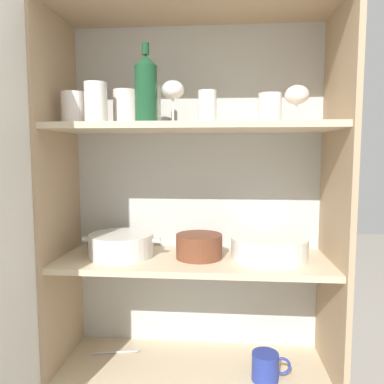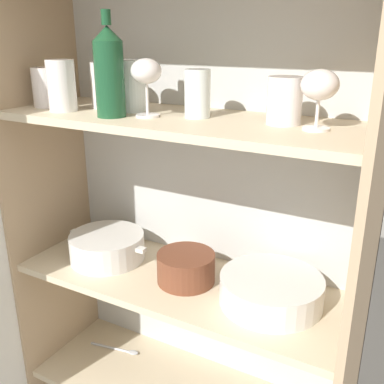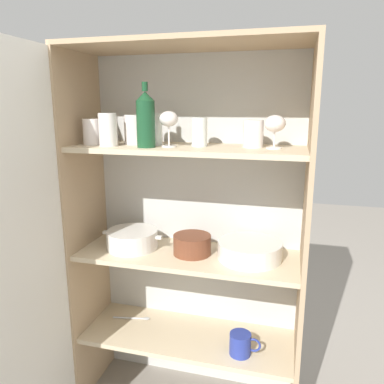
{
  "view_description": "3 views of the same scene",
  "coord_description": "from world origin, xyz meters",
  "px_view_note": "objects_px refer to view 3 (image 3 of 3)",
  "views": [
    {
      "loc": [
        0.1,
        -1.08,
        1.07
      ],
      "look_at": [
        -0.01,
        0.19,
        0.94
      ],
      "focal_mm": 35.0,
      "sensor_mm": 36.0,
      "label": 1
    },
    {
      "loc": [
        0.55,
        -0.77,
        1.35
      ],
      "look_at": [
        0.04,
        0.16,
        0.98
      ],
      "focal_mm": 42.0,
      "sensor_mm": 36.0,
      "label": 2
    },
    {
      "loc": [
        0.4,
        -1.25,
        1.32
      ],
      "look_at": [
        0.01,
        0.19,
        0.97
      ],
      "focal_mm": 35.0,
      "sensor_mm": 36.0,
      "label": 3
    }
  ],
  "objects_px": {
    "mixing_bowl_large": "(192,244)",
    "coffee_mug_primary": "(241,344)",
    "wine_bottle": "(146,119)",
    "plate_stack_white": "(250,250)",
    "casserole_dish": "(132,239)"
  },
  "relations": [
    {
      "from": "plate_stack_white",
      "to": "mixing_bowl_large",
      "type": "xyz_separation_m",
      "value": [
        -0.24,
        -0.01,
        0.01
      ]
    },
    {
      "from": "wine_bottle",
      "to": "plate_stack_white",
      "type": "xyz_separation_m",
      "value": [
        0.4,
        0.09,
        -0.52
      ]
    },
    {
      "from": "coffee_mug_primary",
      "to": "mixing_bowl_large",
      "type": "bearing_deg",
      "value": 162.07
    },
    {
      "from": "plate_stack_white",
      "to": "casserole_dish",
      "type": "bearing_deg",
      "value": -178.49
    },
    {
      "from": "wine_bottle",
      "to": "casserole_dish",
      "type": "bearing_deg",
      "value": 145.21
    },
    {
      "from": "wine_bottle",
      "to": "plate_stack_white",
      "type": "relative_size",
      "value": 0.94
    },
    {
      "from": "mixing_bowl_large",
      "to": "casserole_dish",
      "type": "height_order",
      "value": "mixing_bowl_large"
    },
    {
      "from": "plate_stack_white",
      "to": "mixing_bowl_large",
      "type": "bearing_deg",
      "value": -177.14
    },
    {
      "from": "mixing_bowl_large",
      "to": "coffee_mug_primary",
      "type": "relative_size",
      "value": 1.24
    },
    {
      "from": "coffee_mug_primary",
      "to": "casserole_dish",
      "type": "bearing_deg",
      "value": 171.82
    },
    {
      "from": "plate_stack_white",
      "to": "coffee_mug_primary",
      "type": "bearing_deg",
      "value": -98.73
    },
    {
      "from": "wine_bottle",
      "to": "coffee_mug_primary",
      "type": "height_order",
      "value": "wine_bottle"
    },
    {
      "from": "wine_bottle",
      "to": "mixing_bowl_large",
      "type": "distance_m",
      "value": 0.54
    },
    {
      "from": "plate_stack_white",
      "to": "mixing_bowl_large",
      "type": "relative_size",
      "value": 1.64
    },
    {
      "from": "wine_bottle",
      "to": "coffee_mug_primary",
      "type": "bearing_deg",
      "value": 0.74
    }
  ]
}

